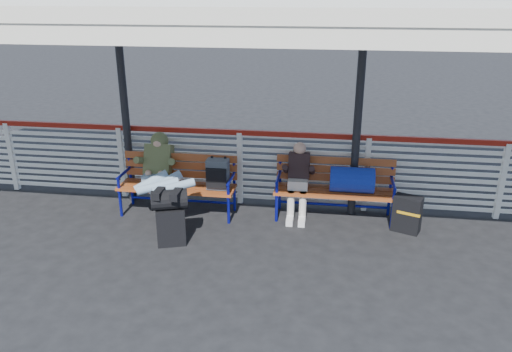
% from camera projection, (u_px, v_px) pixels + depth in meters
% --- Properties ---
extents(ground, '(60.00, 60.00, 0.00)m').
position_uv_depth(ground, '(214.00, 260.00, 6.50)').
color(ground, black).
rests_on(ground, ground).
extents(fence, '(12.08, 0.08, 1.24)m').
position_uv_depth(fence, '(240.00, 165.00, 8.02)').
color(fence, silver).
rests_on(fence, ground).
extents(canopy, '(12.60, 3.60, 3.16)m').
position_uv_depth(canopy, '(223.00, 12.00, 6.23)').
color(canopy, silver).
rests_on(canopy, ground).
extents(luggage_stack, '(0.54, 0.41, 0.80)m').
position_uv_depth(luggage_stack, '(170.00, 215.00, 6.77)').
color(luggage_stack, black).
rests_on(luggage_stack, ground).
extents(bench_left, '(1.80, 0.56, 0.93)m').
position_uv_depth(bench_left, '(191.00, 177.00, 7.66)').
color(bench_left, '#9E411E').
rests_on(bench_left, ground).
extents(bench_right, '(1.80, 0.56, 0.92)m').
position_uv_depth(bench_right, '(345.00, 181.00, 7.47)').
color(bench_right, '#9E411E').
rests_on(bench_right, ground).
extents(traveler_man, '(0.93, 1.64, 0.77)m').
position_uv_depth(traveler_man, '(161.00, 178.00, 7.36)').
color(traveler_man, '#7D94A8').
rests_on(traveler_man, ground).
extents(companion_person, '(0.32, 0.66, 1.15)m').
position_uv_depth(companion_person, '(298.00, 180.00, 7.57)').
color(companion_person, beige).
rests_on(companion_person, ground).
extents(suitcase_side, '(0.44, 0.36, 0.54)m').
position_uv_depth(suitcase_side, '(407.00, 214.00, 7.19)').
color(suitcase_side, black).
rests_on(suitcase_side, ground).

